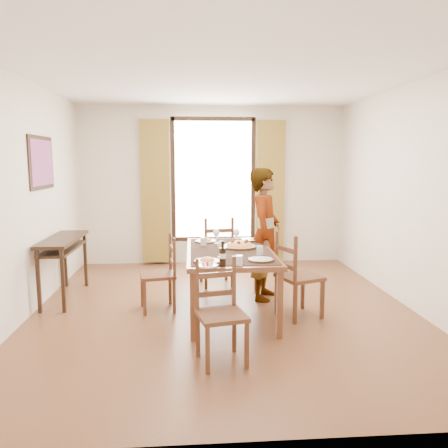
{
  "coord_description": "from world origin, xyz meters",
  "views": [
    {
      "loc": [
        -0.38,
        -5.03,
        1.78
      ],
      "look_at": [
        0.02,
        0.28,
        1.0
      ],
      "focal_mm": 35.0,
      "sensor_mm": 36.0,
      "label": 1
    }
  ],
  "objects": [
    {
      "name": "ground",
      "position": [
        0.0,
        0.0,
        0.0
      ],
      "size": [
        5.0,
        5.0,
        0.0
      ],
      "primitive_type": "plane",
      "color": "#4B2917",
      "rests_on": "ground"
    },
    {
      "name": "room_shell",
      "position": [
        -0.0,
        0.13,
        1.54
      ],
      "size": [
        4.6,
        5.1,
        2.74
      ],
      "color": "beige",
      "rests_on": "ground"
    },
    {
      "name": "console_table",
      "position": [
        -2.03,
        0.6,
        0.68
      ],
      "size": [
        0.38,
        1.2,
        0.8
      ],
      "color": "black",
      "rests_on": "ground"
    },
    {
      "name": "dining_table",
      "position": [
        0.06,
        -0.12,
        0.69
      ],
      "size": [
        0.98,
        1.66,
        0.76
      ],
      "color": "brown",
      "rests_on": "ground"
    },
    {
      "name": "chair_west",
      "position": [
        -0.76,
        0.07,
        0.42
      ],
      "size": [
        0.46,
        0.46,
        0.9
      ],
      "rotation": [
        0.0,
        0.0,
        -1.38
      ],
      "color": "#4E261A",
      "rests_on": "ground"
    },
    {
      "name": "chair_north",
      "position": [
        -0.02,
        1.06,
        0.46
      ],
      "size": [
        0.5,
        0.5,
        1.0
      ],
      "rotation": [
        0.0,
        0.0,
        3.29
      ],
      "color": "#4E261A",
      "rests_on": "ground"
    },
    {
      "name": "chair_south",
      "position": [
        -0.13,
        -1.34,
        0.43
      ],
      "size": [
        0.48,
        0.48,
        0.91
      ],
      "rotation": [
        0.0,
        0.0,
        0.22
      ],
      "color": "#4E261A",
      "rests_on": "ground"
    },
    {
      "name": "chair_east",
      "position": [
        0.81,
        -0.29,
        0.45
      ],
      "size": [
        0.56,
        0.56,
        0.98
      ],
      "rotation": [
        0.0,
        0.0,
        1.95
      ],
      "color": "#4E261A",
      "rests_on": "ground"
    },
    {
      "name": "man",
      "position": [
        0.56,
        0.42,
        0.84
      ],
      "size": [
        0.86,
        0.78,
        1.68
      ],
      "primitive_type": "imported",
      "rotation": [
        0.0,
        0.0,
        1.24
      ],
      "color": "gray",
      "rests_on": "ground"
    },
    {
      "name": "plate_sw",
      "position": [
        -0.22,
        -0.71,
        0.78
      ],
      "size": [
        0.27,
        0.27,
        0.05
      ],
      "primitive_type": null,
      "color": "silver",
      "rests_on": "dining_table"
    },
    {
      "name": "plate_se",
      "position": [
        0.33,
        -0.69,
        0.78
      ],
      "size": [
        0.27,
        0.27,
        0.05
      ],
      "primitive_type": null,
      "color": "silver",
      "rests_on": "dining_table"
    },
    {
      "name": "plate_nw",
      "position": [
        -0.2,
        0.4,
        0.78
      ],
      "size": [
        0.27,
        0.27,
        0.05
      ],
      "primitive_type": null,
      "color": "silver",
      "rests_on": "dining_table"
    },
    {
      "name": "plate_ne",
      "position": [
        0.37,
        0.46,
        0.78
      ],
      "size": [
        0.27,
        0.27,
        0.05
      ],
      "primitive_type": null,
      "color": "silver",
      "rests_on": "dining_table"
    },
    {
      "name": "pasta_platter",
      "position": [
        0.18,
        0.0,
        0.81
      ],
      "size": [
        0.4,
        0.4,
        0.1
      ],
      "primitive_type": null,
      "color": "#DA471C",
      "rests_on": "dining_table"
    },
    {
      "name": "caprese_plate",
      "position": [
        -0.23,
        -0.89,
        0.78
      ],
      "size": [
        0.2,
        0.2,
        0.04
      ],
      "primitive_type": null,
      "color": "silver",
      "rests_on": "dining_table"
    },
    {
      "name": "wine_glass_a",
      "position": [
        -0.07,
        -0.5,
        0.85
      ],
      "size": [
        0.08,
        0.08,
        0.18
      ],
      "primitive_type": null,
      "color": "white",
      "rests_on": "dining_table"
    },
    {
      "name": "wine_glass_b",
      "position": [
        0.18,
        0.29,
        0.85
      ],
      "size": [
        0.08,
        0.08,
        0.18
      ],
      "primitive_type": null,
      "color": "white",
      "rests_on": "dining_table"
    },
    {
      "name": "wine_glass_c",
      "position": [
        -0.08,
        0.29,
        0.85
      ],
      "size": [
        0.08,
        0.08,
        0.18
      ],
      "primitive_type": null,
      "color": "white",
      "rests_on": "dining_table"
    },
    {
      "name": "tumbler_a",
      "position": [
        0.36,
        -0.41,
        0.81
      ],
      "size": [
        0.07,
        0.07,
        0.1
      ],
      "primitive_type": "cylinder",
      "color": "silver",
      "rests_on": "dining_table"
    },
    {
      "name": "tumbler_b",
      "position": [
        -0.24,
        0.16,
        0.81
      ],
      "size": [
        0.07,
        0.07,
        0.1
      ],
      "primitive_type": "cylinder",
      "color": "silver",
      "rests_on": "dining_table"
    },
    {
      "name": "tumbler_c",
      "position": [
        0.08,
        -0.88,
        0.81
      ],
      "size": [
        0.07,
        0.07,
        0.1
      ],
      "primitive_type": "cylinder",
      "color": "silver",
      "rests_on": "dining_table"
    },
    {
      "name": "wine_bottle",
      "position": [
        -0.08,
        -0.88,
        0.88
      ],
      "size": [
        0.07,
        0.07,
        0.25
      ],
      "primitive_type": null,
      "color": "black",
      "rests_on": "dining_table"
    }
  ]
}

